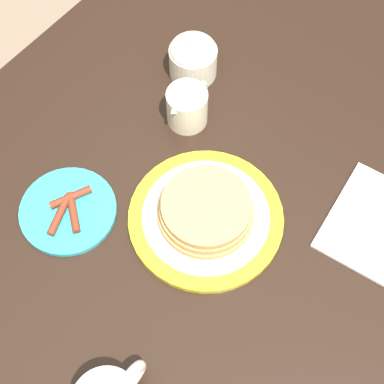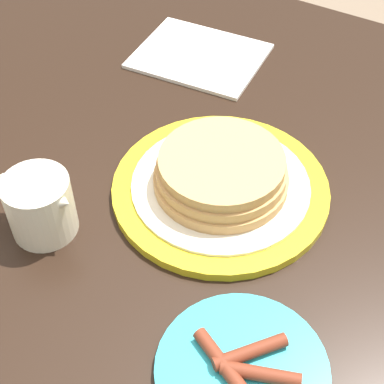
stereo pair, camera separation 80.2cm
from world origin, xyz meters
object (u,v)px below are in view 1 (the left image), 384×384
at_px(side_plate_bacon, 68,210).
at_px(creamer_pitcher, 187,107).
at_px(pancake_plate, 206,214).
at_px(sugar_bowl, 193,58).
at_px(napkin, 376,224).

distance_m(side_plate_bacon, creamer_pitcher, 0.28).
relative_size(pancake_plate, sugar_bowl, 2.84).
bearing_deg(pancake_plate, napkin, -54.70).
distance_m(side_plate_bacon, napkin, 0.53).
height_order(pancake_plate, creamer_pitcher, creamer_pitcher).
xyz_separation_m(pancake_plate, napkin, (0.17, -0.24, -0.02)).
height_order(side_plate_bacon, creamer_pitcher, creamer_pitcher).
distance_m(side_plate_bacon, sugar_bowl, 0.38).
relative_size(creamer_pitcher, napkin, 0.54).
relative_size(pancake_plate, side_plate_bacon, 1.59).
distance_m(sugar_bowl, napkin, 0.46).
bearing_deg(napkin, pancake_plate, 125.30).
bearing_deg(napkin, sugar_bowl, 80.52).
bearing_deg(sugar_bowl, napkin, -99.48).
height_order(pancake_plate, side_plate_bacon, pancake_plate).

